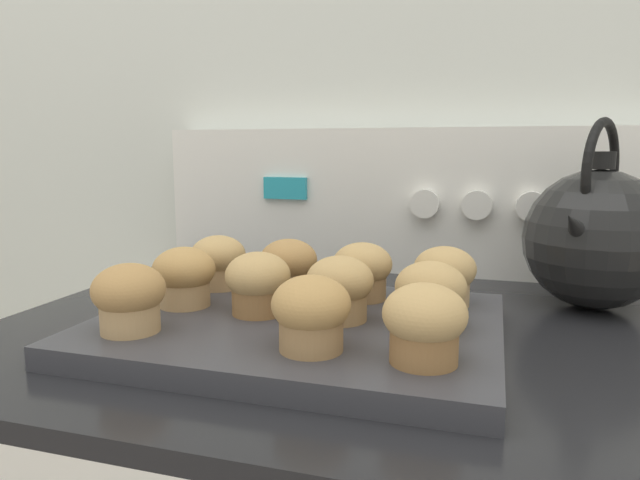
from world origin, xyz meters
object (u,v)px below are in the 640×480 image
object	(u,v)px
muffin_r0_c0	(129,297)
muffin_r2_c2	(362,270)
muffin_r0_c3	(424,323)
muffin_r1_c3	(430,294)
muffin_r2_c1	(289,266)
muffin_r2_c0	(218,261)
muffin_r0_c2	(311,312)
muffin_r2_c3	(445,275)
muffin_r1_c2	(340,288)
muffin_r1_c1	(258,282)
tea_kettle	(596,237)
muffin_pan	(299,327)
muffin_r1_c0	(184,276)

from	to	relation	value
muffin_r0_c0	muffin_r2_c2	bearing A→B (deg)	44.61
muffin_r0_c3	muffin_r1_c3	bearing A→B (deg)	93.31
muffin_r2_c1	muffin_r2_c0	bearing A→B (deg)	179.75
muffin_r0_c2	muffin_r2_c3	bearing A→B (deg)	61.83
muffin_r0_c2	muffin_r2_c2	world-z (taller)	same
muffin_r0_c3	muffin_r1_c2	xyz separation A→B (m)	(-0.09, 0.09, 0.00)
muffin_r0_c3	muffin_r1_c1	xyz separation A→B (m)	(-0.18, 0.09, 0.00)
muffin_r1_c3	muffin_r2_c3	distance (m)	0.09
tea_kettle	muffin_r2_c3	bearing A→B (deg)	-143.91
muffin_r2_c3	muffin_r1_c2	bearing A→B (deg)	-137.48
muffin_pan	muffin_r2_c1	bearing A→B (deg)	116.41
muffin_r0_c0	muffin_r2_c2	size ratio (longest dim) A/B	1.00
muffin_pan	muffin_r1_c3	distance (m)	0.14
muffin_r0_c0	muffin_r1_c2	distance (m)	0.20
muffin_pan	muffin_r0_c0	bearing A→B (deg)	-146.26
muffin_r1_c0	muffin_r2_c3	distance (m)	0.28
muffin_r0_c0	muffin_pan	bearing A→B (deg)	33.74
muffin_r1_c3	muffin_r2_c1	xyz separation A→B (m)	(-0.17, 0.08, 0.00)
muffin_r2_c0	muffin_r2_c3	world-z (taller)	same
muffin_r0_c2	muffin_r0_c3	bearing A→B (deg)	-0.50
muffin_r0_c2	muffin_r2_c3	world-z (taller)	same
muffin_r0_c3	tea_kettle	bearing A→B (deg)	60.97
muffin_r2_c3	muffin_pan	bearing A→B (deg)	-146.81
muffin_r1_c3	muffin_r2_c1	bearing A→B (deg)	153.92
muffin_pan	muffin_r2_c3	bearing A→B (deg)	33.19
muffin_r1_c2	muffin_r2_c2	size ratio (longest dim) A/B	1.00
muffin_r2_c0	muffin_r0_c3	bearing A→B (deg)	-33.04
muffin_r1_c0	muffin_pan	bearing A→B (deg)	-1.24
muffin_r2_c0	muffin_r2_c3	distance (m)	0.27
muffin_pan	muffin_r2_c0	xyz separation A→B (m)	(-0.13, 0.09, 0.04)
muffin_r0_c0	muffin_r1_c1	distance (m)	0.13
muffin_r0_c2	muffin_r2_c2	size ratio (longest dim) A/B	1.00
muffin_r0_c0	muffin_r0_c3	distance (m)	0.27
muffin_r1_c2	muffin_r2_c0	bearing A→B (deg)	154.36
muffin_r1_c0	muffin_r1_c3	world-z (taller)	same
muffin_r0_c0	muffin_r2_c2	xyz separation A→B (m)	(0.18, 0.17, 0.00)
muffin_r0_c2	muffin_r0_c3	world-z (taller)	same
muffin_r2_c1	muffin_r2_c2	size ratio (longest dim) A/B	1.00
muffin_r2_c2	muffin_r1_c1	bearing A→B (deg)	-135.23
muffin_r0_c2	muffin_r1_c3	size ratio (longest dim) A/B	1.00
muffin_r1_c1	muffin_pan	bearing A→B (deg)	1.38
muffin_r1_c1	muffin_r0_c0	bearing A→B (deg)	-135.55
muffin_r0_c3	muffin_r2_c1	size ratio (longest dim) A/B	1.00
muffin_r0_c0	muffin_r1_c0	xyz separation A→B (m)	(0.00, 0.09, 0.00)
muffin_r0_c2	muffin_r2_c3	distance (m)	0.20
muffin_r0_c3	muffin_r2_c2	size ratio (longest dim) A/B	1.00
muffin_r2_c0	muffin_r2_c1	world-z (taller)	same
muffin_r0_c2	tea_kettle	size ratio (longest dim) A/B	0.30
muffin_r0_c2	muffin_r1_c0	bearing A→B (deg)	152.41
muffin_r1_c0	muffin_r1_c1	world-z (taller)	same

